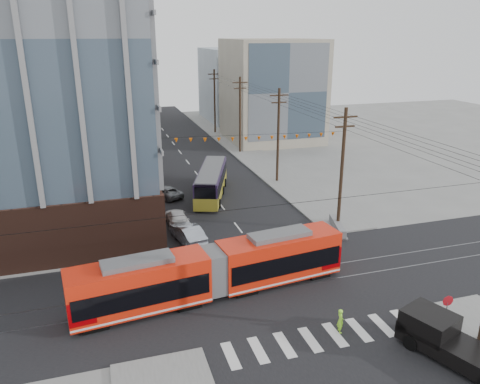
% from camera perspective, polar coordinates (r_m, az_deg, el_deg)
% --- Properties ---
extents(ground, '(160.00, 160.00, 0.00)m').
position_cam_1_polar(ground, '(31.23, 7.51, -14.05)').
color(ground, slate).
extents(bg_bldg_nw_near, '(18.00, 16.00, 18.00)m').
position_cam_1_polar(bg_bldg_nw_near, '(76.27, -21.68, 11.62)').
color(bg_bldg_nw_near, '#8C99A5').
rests_on(bg_bldg_nw_near, ground).
extents(bg_bldg_ne_near, '(14.00, 14.00, 16.00)m').
position_cam_1_polar(bg_bldg_ne_near, '(77.25, 3.88, 12.20)').
color(bg_bldg_ne_near, gray).
rests_on(bg_bldg_ne_near, ground).
extents(bg_bldg_nw_far, '(16.00, 18.00, 20.00)m').
position_cam_1_polar(bg_bldg_nw_far, '(95.94, -19.19, 13.73)').
color(bg_bldg_nw_far, gray).
rests_on(bg_bldg_nw_far, ground).
extents(bg_bldg_ne_far, '(16.00, 16.00, 14.00)m').
position_cam_1_polar(bg_bldg_ne_far, '(96.78, 0.69, 12.98)').
color(bg_bldg_ne_far, '#8C99A5').
rests_on(bg_bldg_ne_far, ground).
extents(utility_pole_far, '(0.30, 0.30, 11.00)m').
position_cam_1_polar(utility_pole_far, '(82.90, -3.11, 10.93)').
color(utility_pole_far, black).
rests_on(utility_pole_far, ground).
extents(streetcar, '(18.88, 4.83, 3.60)m').
position_cam_1_polar(streetcar, '(31.66, -3.26, -9.63)').
color(streetcar, red).
rests_on(streetcar, ground).
extents(city_bus, '(6.10, 11.35, 3.17)m').
position_cam_1_polar(city_bus, '(50.73, -3.52, 1.26)').
color(city_bus, '#231534').
rests_on(city_bus, ground).
extents(pickup_truck, '(4.35, 6.64, 2.12)m').
position_cam_1_polar(pickup_truck, '(28.78, 25.07, -16.52)').
color(pickup_truck, black).
rests_on(pickup_truck, ground).
extents(parked_car_silver, '(2.54, 5.00, 1.57)m').
position_cam_1_polar(parked_car_silver, '(39.93, -6.35, -5.05)').
color(parked_car_silver, '#969DA9').
rests_on(parked_car_silver, ground).
extents(parked_car_white, '(1.84, 4.49, 1.30)m').
position_cam_1_polar(parked_car_white, '(43.84, -7.73, -3.06)').
color(parked_car_white, silver).
rests_on(parked_car_white, ground).
extents(parked_car_grey, '(3.62, 4.79, 1.21)m').
position_cam_1_polar(parked_car_grey, '(51.06, -8.98, 0.02)').
color(parked_car_grey, slate).
rests_on(parked_car_grey, ground).
extents(pedestrian, '(0.43, 0.60, 1.53)m').
position_cam_1_polar(pedestrian, '(29.23, 12.13, -15.09)').
color(pedestrian, '#A0FF33').
rests_on(pedestrian, ground).
extents(stop_sign, '(0.76, 0.76, 2.26)m').
position_cam_1_polar(stop_sign, '(30.93, 23.78, -13.56)').
color(stop_sign, '#AA0F18').
rests_on(stop_sign, ground).
extents(jersey_barrier, '(2.02, 4.27, 0.83)m').
position_cam_1_polar(jersey_barrier, '(42.90, 11.79, -4.14)').
color(jersey_barrier, '#5C5D64').
rests_on(jersey_barrier, ground).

